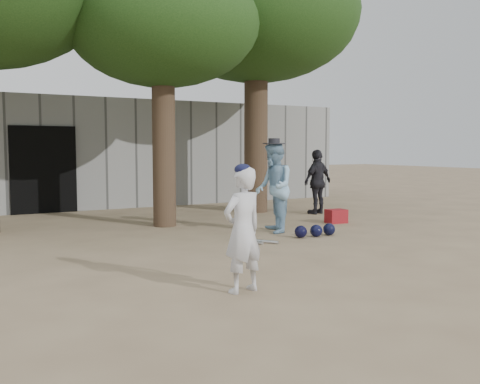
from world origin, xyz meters
TOP-DOWN VIEW (x-y plane):
  - ground at (0.00, 0.00)m, footprint 70.00×70.00m
  - boy_player at (-0.59, -1.13)m, footprint 0.58×0.43m
  - spectator_blue at (2.11, 2.31)m, footprint 0.93×1.04m
  - spectator_dark at (4.71, 4.26)m, footprint 1.01×0.60m
  - red_bag at (4.04, 2.74)m, footprint 0.45×0.37m
  - back_building at (-0.00, 10.33)m, footprint 16.00×5.24m
  - helmet_row at (2.51, 1.51)m, footprint 0.87×0.28m
  - bat_pile at (1.19, 1.57)m, footprint 0.54×0.79m
  - tree_row at (0.74, 5.02)m, footprint 11.40×5.80m

SIDE VIEW (x-z plane):
  - ground at x=0.00m, z-range 0.00..0.00m
  - bat_pile at x=1.19m, z-range 0.00..0.06m
  - helmet_row at x=2.51m, z-range 0.00..0.23m
  - red_bag at x=4.04m, z-range 0.00..0.30m
  - boy_player at x=-0.59m, z-range 0.00..1.44m
  - spectator_dark at x=4.71m, z-range 0.00..1.61m
  - spectator_blue at x=2.11m, z-range 0.00..1.76m
  - back_building at x=0.00m, z-range 0.00..3.00m
  - tree_row at x=0.74m, z-range 1.34..8.03m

